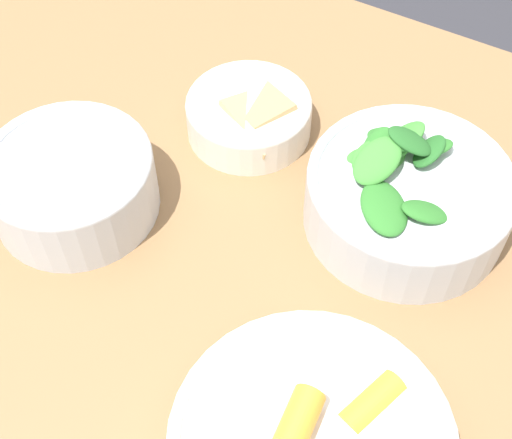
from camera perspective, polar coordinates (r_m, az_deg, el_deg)
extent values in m
cube|color=olive|center=(0.66, -4.91, -1.90)|extent=(1.00, 0.78, 0.03)
cube|color=brown|center=(1.30, -12.21, 6.83)|extent=(0.06, 0.06, 0.71)
torus|color=silver|center=(0.51, 4.56, -17.10)|extent=(0.20, 0.20, 0.01)
cylinder|color=orange|center=(0.54, 3.01, -11.31)|extent=(0.04, 0.05, 0.02)
cylinder|color=orange|center=(0.53, 9.23, -14.44)|extent=(0.04, 0.06, 0.02)
cylinder|color=orange|center=(0.50, 3.50, -15.64)|extent=(0.03, 0.04, 0.02)
cylinder|color=silver|center=(0.65, 11.98, 1.51)|extent=(0.18, 0.18, 0.06)
torus|color=silver|center=(0.62, 12.41, 3.16)|extent=(0.18, 0.18, 0.01)
ellipsoid|color=#3D8433|center=(0.63, 9.82, 4.93)|extent=(0.06, 0.07, 0.02)
ellipsoid|color=#3D8433|center=(0.61, 9.69, 4.65)|extent=(0.04, 0.06, 0.03)
ellipsoid|color=#2D7028|center=(0.60, 13.39, 0.58)|extent=(0.05, 0.05, 0.03)
ellipsoid|color=#3D8433|center=(0.64, 11.27, 5.95)|extent=(0.06, 0.07, 0.05)
ellipsoid|color=#235B23|center=(0.63, 12.21, 6.15)|extent=(0.05, 0.03, 0.03)
ellipsoid|color=#2D7028|center=(0.59, 10.19, 0.93)|extent=(0.07, 0.07, 0.02)
ellipsoid|color=#2D7028|center=(0.64, 10.84, 6.32)|extent=(0.06, 0.05, 0.03)
ellipsoid|color=#3D8433|center=(0.64, 7.29, 4.98)|extent=(0.06, 0.05, 0.03)
ellipsoid|color=#2D7028|center=(0.64, 14.00, 5.62)|extent=(0.04, 0.04, 0.02)
ellipsoid|color=#2D7028|center=(0.63, 9.78, 5.31)|extent=(0.05, 0.05, 0.04)
ellipsoid|color=#235B23|center=(0.64, 13.69, 5.33)|extent=(0.03, 0.04, 0.03)
cylinder|color=silver|center=(0.66, -14.47, 2.69)|extent=(0.15, 0.15, 0.06)
torus|color=silver|center=(0.64, -15.00, 4.41)|extent=(0.15, 0.15, 0.01)
cylinder|color=brown|center=(0.67, -14.31, 2.17)|extent=(0.14, 0.14, 0.03)
ellipsoid|color=#AD7551|center=(0.65, -12.67, 4.24)|extent=(0.01, 0.01, 0.01)
ellipsoid|color=#A36B4C|center=(0.68, -15.99, 5.63)|extent=(0.01, 0.01, 0.01)
ellipsoid|color=#8E5B3D|center=(0.67, -19.66, 3.58)|extent=(0.01, 0.01, 0.01)
ellipsoid|color=#8E5B3D|center=(0.66, -15.96, 3.83)|extent=(0.01, 0.01, 0.01)
ellipsoid|color=#A36B4C|center=(0.62, -10.37, 1.51)|extent=(0.01, 0.01, 0.01)
ellipsoid|color=#8E5B3D|center=(0.65, -12.40, 3.59)|extent=(0.01, 0.01, 0.01)
ellipsoid|color=#A36B4C|center=(0.63, -10.06, 2.36)|extent=(0.01, 0.01, 0.01)
ellipsoid|color=#A36B4C|center=(0.63, -16.83, 0.30)|extent=(0.01, 0.01, 0.01)
ellipsoid|color=#8E5B3D|center=(0.66, -16.31, 3.10)|extent=(0.01, 0.01, 0.01)
ellipsoid|color=#A36B4C|center=(0.66, -19.62, 2.85)|extent=(0.01, 0.01, 0.01)
ellipsoid|color=#AD7551|center=(0.66, -17.26, 2.70)|extent=(0.01, 0.01, 0.01)
ellipsoid|color=#AD7551|center=(0.67, -19.52, 3.33)|extent=(0.01, 0.01, 0.01)
ellipsoid|color=#8E5B3D|center=(0.66, -11.24, 5.02)|extent=(0.01, 0.01, 0.01)
cylinder|color=tan|center=(0.62, -14.89, 1.36)|extent=(0.03, 0.03, 0.01)
cylinder|color=#E0A88E|center=(0.65, -17.44, 2.10)|extent=(0.03, 0.03, 0.01)
cylinder|color=silver|center=(0.72, -0.57, 8.18)|extent=(0.12, 0.12, 0.04)
torus|color=silver|center=(0.70, -0.58, 9.26)|extent=(0.12, 0.12, 0.01)
cube|color=tan|center=(0.72, 0.89, 9.00)|extent=(0.06, 0.06, 0.03)
cube|color=tan|center=(0.69, 0.31, 6.86)|extent=(0.04, 0.05, 0.01)
cube|color=tan|center=(0.70, -0.17, 8.65)|extent=(0.06, 0.07, 0.02)
cube|color=tan|center=(0.71, 0.37, 9.17)|extent=(0.07, 0.07, 0.02)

